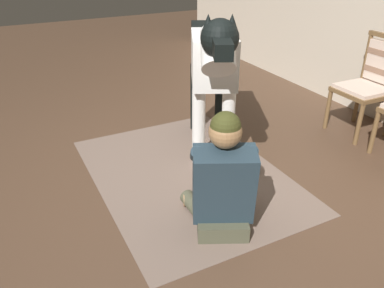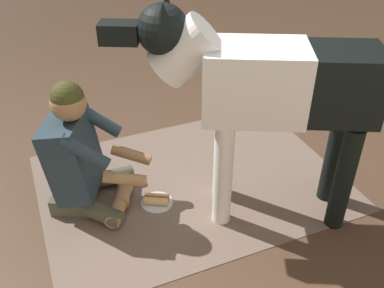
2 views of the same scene
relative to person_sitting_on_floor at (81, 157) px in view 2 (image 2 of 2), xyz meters
name	(u,v)px [view 2 (image 2 of 2)]	position (x,y,z in m)	size (l,w,h in m)	color
ground_plane	(180,173)	(-0.67, -0.05, -0.36)	(15.22, 15.22, 0.00)	brown
area_rug	(191,182)	(-0.71, 0.08, -0.36)	(2.05, 1.49, 0.01)	#766155
person_sitting_on_floor	(81,157)	(0.00, 0.00, 0.00)	(0.70, 0.63, 0.87)	#4D4E3B
large_dog	(266,89)	(-0.99, 0.47, 0.50)	(1.55, 0.85, 1.35)	white
hot_dog_on_plate	(157,200)	(-0.41, 0.20, -0.33)	(0.21, 0.21, 0.06)	silver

